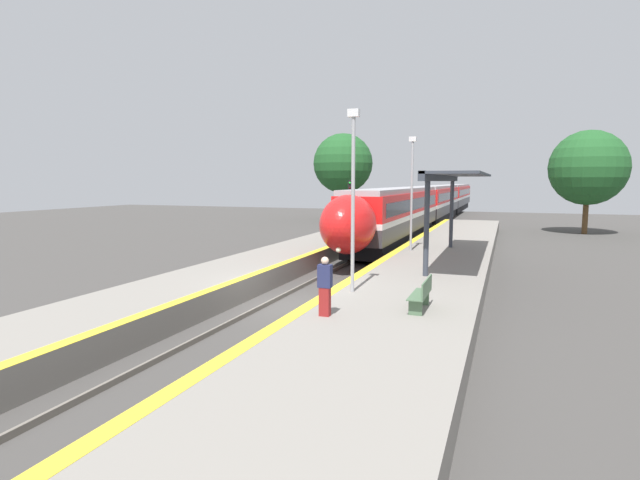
{
  "coord_description": "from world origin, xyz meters",
  "views": [
    {
      "loc": [
        7.15,
        -15.87,
        4.42
      ],
      "look_at": [
        0.6,
        1.55,
        2.22
      ],
      "focal_mm": 28.0,
      "sensor_mm": 36.0,
      "label": 1
    }
  ],
  "objects_px": {
    "lamppost_near": "(353,190)",
    "lamppost_mid": "(412,187)",
    "train": "(434,202)",
    "person_waiting": "(325,286)",
    "platform_bench": "(422,293)",
    "railway_signal": "(350,207)"
  },
  "relations": [
    {
      "from": "lamppost_near",
      "to": "lamppost_mid",
      "type": "distance_m",
      "value": 10.33
    },
    {
      "from": "train",
      "to": "person_waiting",
      "type": "height_order",
      "value": "train"
    },
    {
      "from": "platform_bench",
      "to": "person_waiting",
      "type": "height_order",
      "value": "person_waiting"
    },
    {
      "from": "lamppost_near",
      "to": "person_waiting",
      "type": "bearing_deg",
      "value": -86.8
    },
    {
      "from": "railway_signal",
      "to": "lamppost_near",
      "type": "distance_m",
      "value": 16.98
    },
    {
      "from": "train",
      "to": "lamppost_mid",
      "type": "distance_m",
      "value": 27.56
    },
    {
      "from": "railway_signal",
      "to": "lamppost_mid",
      "type": "bearing_deg",
      "value": -48.86
    },
    {
      "from": "railway_signal",
      "to": "platform_bench",
      "type": "bearing_deg",
      "value": -66.83
    },
    {
      "from": "person_waiting",
      "to": "railway_signal",
      "type": "relative_size",
      "value": 0.35
    },
    {
      "from": "platform_bench",
      "to": "lamppost_near",
      "type": "height_order",
      "value": "lamppost_near"
    },
    {
      "from": "lamppost_near",
      "to": "lamppost_mid",
      "type": "bearing_deg",
      "value": 90.0
    },
    {
      "from": "person_waiting",
      "to": "railway_signal",
      "type": "distance_m",
      "value": 19.94
    },
    {
      "from": "train",
      "to": "lamppost_mid",
      "type": "height_order",
      "value": "lamppost_mid"
    },
    {
      "from": "train",
      "to": "platform_bench",
      "type": "distance_m",
      "value": 39.6
    },
    {
      "from": "person_waiting",
      "to": "lamppost_mid",
      "type": "bearing_deg",
      "value": 90.73
    },
    {
      "from": "lamppost_mid",
      "to": "train",
      "type": "bearing_deg",
      "value": 95.32
    },
    {
      "from": "platform_bench",
      "to": "lamppost_near",
      "type": "relative_size",
      "value": 0.28
    },
    {
      "from": "train",
      "to": "platform_bench",
      "type": "bearing_deg",
      "value": -82.67
    },
    {
      "from": "person_waiting",
      "to": "railway_signal",
      "type": "height_order",
      "value": "railway_signal"
    },
    {
      "from": "person_waiting",
      "to": "lamppost_mid",
      "type": "height_order",
      "value": "lamppost_mid"
    },
    {
      "from": "train",
      "to": "lamppost_near",
      "type": "height_order",
      "value": "lamppost_near"
    },
    {
      "from": "train",
      "to": "railway_signal",
      "type": "xyz_separation_m",
      "value": [
        -2.53,
        -21.57,
        0.48
      ]
    }
  ]
}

